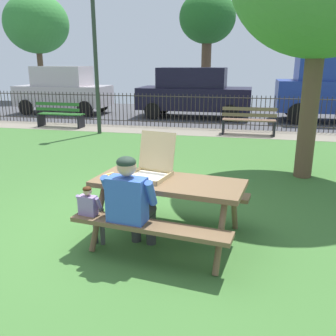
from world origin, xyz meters
TOP-DOWN VIEW (x-y plane):
  - ground at (0.00, 1.93)m, footprint 28.00×11.86m
  - cobblestone_walkway at (0.00, 7.16)m, footprint 28.00×1.40m
  - street_asphalt at (0.00, 11.19)m, footprint 28.00×6.65m
  - picnic_table_foreground at (0.72, -0.20)m, footprint 1.98×1.70m
  - pizza_box_open at (0.48, -0.04)m, footprint 0.58×0.64m
  - pizza_slice_on_table at (0.02, -0.19)m, footprint 0.30×0.26m
  - adult_at_table at (0.40, -0.67)m, footprint 0.63×0.63m
  - child_at_table at (-0.09, -0.63)m, footprint 0.30×0.30m
  - iron_fence_streetside at (0.00, 7.86)m, footprint 18.75×0.03m
  - park_bench_left at (-4.64, 7.02)m, footprint 1.62×0.52m
  - park_bench_center at (1.63, 7.02)m, footprint 1.60×0.47m
  - lamp_post_walkway at (-2.91, 6.24)m, footprint 0.28×0.28m
  - parked_car_far_left at (-6.21, 10.31)m, footprint 3.91×1.85m
  - parked_car_left at (-0.56, 10.31)m, footprint 4.41×1.93m
  - far_tree_left at (-10.22, 15.30)m, footprint 3.55×3.55m
  - far_tree_midleft at (-0.70, 15.30)m, footprint 2.82×2.82m

SIDE VIEW (x-z plane):
  - ground at x=0.00m, z-range -0.02..0.00m
  - street_asphalt at x=0.00m, z-range -0.01..0.00m
  - cobblestone_walkway at x=0.00m, z-range -0.01..0.00m
  - park_bench_left at x=-4.64m, z-range -0.01..0.84m
  - park_bench_center at x=1.63m, z-range -0.01..0.84m
  - child_at_table at x=-0.09m, z-range 0.09..0.89m
  - iron_fence_streetside at x=0.00m, z-range 0.01..1.13m
  - picnic_table_foreground at x=0.72m, z-range 0.20..0.99m
  - adult_at_table at x=0.40m, z-range 0.06..1.25m
  - pizza_slice_on_table at x=0.02m, z-range 0.77..0.79m
  - pizza_box_open at x=0.48m, z-range 0.63..1.16m
  - parked_car_left at x=-0.56m, z-range 0.04..1.98m
  - parked_car_far_left at x=-6.21m, z-range 0.02..2.00m
  - lamp_post_walkway at x=-2.91m, z-range 0.47..5.22m
  - far_tree_left at x=-10.22m, z-range 1.28..7.08m
  - far_tree_midleft at x=-0.70m, z-range 1.41..6.98m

